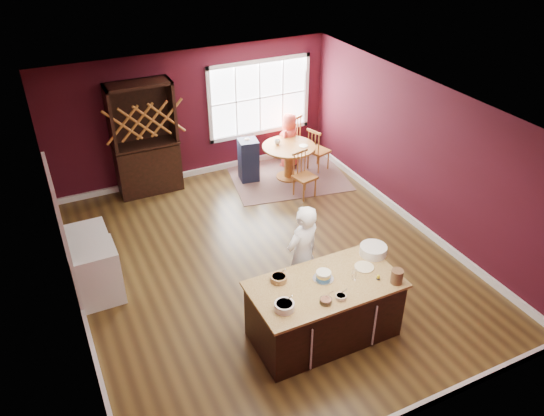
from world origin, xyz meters
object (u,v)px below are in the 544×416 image
(dining_table, at_px, (289,155))
(toddler, at_px, (249,143))
(baker, at_px, (302,256))
(kitchen_island, at_px, (324,311))
(hutch, at_px, (145,139))
(chair_south, at_px, (305,175))
(washer, at_px, (98,274))
(high_chair, at_px, (248,159))
(seated_woman, at_px, (289,140))
(chair_north, at_px, (289,137))
(dryer, at_px, (91,252))
(layer_cake, at_px, (323,276))
(chair_east, at_px, (319,149))

(dining_table, xyz_separation_m, toddler, (-0.75, 0.35, 0.28))
(baker, xyz_separation_m, toddler, (0.88, 3.92, -0.02))
(kitchen_island, xyz_separation_m, hutch, (-1.10, 5.09, 0.71))
(chair_south, relative_size, toddler, 3.69)
(baker, bearing_deg, washer, -43.84)
(kitchen_island, distance_m, high_chair, 4.72)
(seated_woman, relative_size, toddler, 4.73)
(washer, bearing_deg, baker, -26.89)
(chair_north, distance_m, dryer, 5.34)
(seated_woman, bearing_deg, layer_cake, 35.53)
(washer, bearing_deg, layer_cake, -37.55)
(kitchen_island, bearing_deg, hutch, 102.22)
(kitchen_island, height_order, dryer, kitchen_island)
(kitchen_island, height_order, chair_east, chair_east)
(chair_south, bearing_deg, seated_woman, 63.54)
(dryer, bearing_deg, seated_woman, 23.98)
(layer_cake, bearing_deg, washer, 142.45)
(dining_table, xyz_separation_m, chair_north, (0.43, 0.82, 0.00))
(chair_north, height_order, toddler, chair_north)
(baker, distance_m, chair_south, 3.16)
(layer_cake, height_order, toddler, layer_cake)
(washer, xyz_separation_m, dryer, (0.00, 0.64, -0.02))
(chair_north, distance_m, seated_woman, 0.36)
(toddler, bearing_deg, chair_north, 21.88)
(kitchen_island, xyz_separation_m, high_chair, (0.90, 4.64, 0.04))
(chair_east, distance_m, dryer, 5.37)
(dryer, bearing_deg, washer, -90.00)
(toddler, bearing_deg, kitchen_island, -101.47)
(layer_cake, bearing_deg, kitchen_island, -101.01)
(seated_woman, distance_m, dryer, 5.06)
(layer_cake, bearing_deg, chair_north, 67.37)
(dining_table, bearing_deg, washer, -153.25)
(seated_woman, distance_m, high_chair, 1.10)
(layer_cake, distance_m, hutch, 5.12)
(toddler, bearing_deg, dining_table, -25.02)
(kitchen_island, relative_size, high_chair, 2.14)
(kitchen_island, xyz_separation_m, washer, (-2.65, 2.15, 0.02))
(dining_table, distance_m, layer_cake, 4.58)
(chair_east, bearing_deg, high_chair, 64.09)
(dining_table, bearing_deg, high_chair, 159.37)
(hutch, height_order, dryer, hutch)
(high_chair, relative_size, dryer, 1.10)
(high_chair, height_order, dryer, high_chair)
(toddler, distance_m, washer, 4.42)
(dining_table, bearing_deg, chair_north, 62.49)
(layer_cake, height_order, chair_south, layer_cake)
(chair_east, xyz_separation_m, chair_south, (-0.84, -0.91, -0.01))
(dryer, bearing_deg, chair_north, 26.43)
(washer, bearing_deg, dryer, 90.00)
(chair_north, bearing_deg, baker, 37.59)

